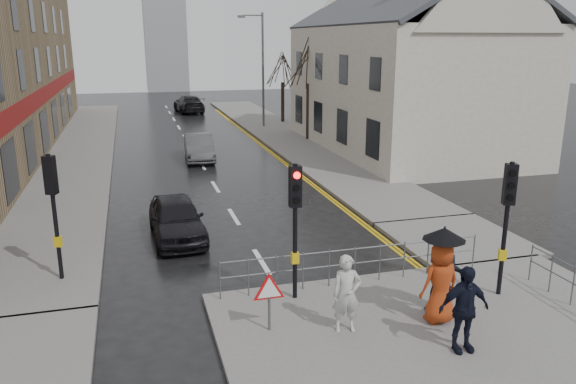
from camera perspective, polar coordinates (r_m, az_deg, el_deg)
ground at (r=14.04m, az=0.14°, el=-11.58°), size 120.00×120.00×0.00m
near_pavement at (r=12.40m, az=18.96°, el=-16.04°), size 10.00×9.00×0.14m
left_pavement at (r=35.73m, az=-20.48°, el=4.21°), size 4.00×44.00×0.14m
right_pavement at (r=38.86m, az=-0.74°, el=6.00°), size 4.00×40.00×0.14m
pavement_bridge_right at (r=19.08m, az=16.73°, el=-4.58°), size 4.00×4.20×0.14m
building_right_cream at (r=33.81m, az=11.70°, el=12.33°), size 9.00×16.40×10.10m
church_tower at (r=74.25m, az=-12.49°, el=17.00°), size 5.00×5.00×18.00m
traffic_signal_near_left at (r=13.34m, az=0.74°, el=-1.65°), size 0.28×0.27×3.40m
traffic_signal_near_right at (r=14.54m, az=21.42°, el=-1.30°), size 0.34×0.33×3.40m
traffic_signal_far_left at (r=15.68m, az=-22.80°, el=-0.29°), size 0.34×0.33×3.40m
guard_railing_front at (r=14.79m, az=6.83°, el=-6.59°), size 7.14×0.04×1.00m
warning_sign at (r=12.35m, az=-1.93°, el=-10.16°), size 0.80×0.07×1.35m
street_lamp at (r=41.13m, az=-2.81°, el=12.99°), size 1.83×0.25×8.00m
tree_near at (r=35.77m, az=2.11°, el=13.35°), size 2.40×2.40×6.58m
tree_far at (r=43.61m, az=-0.55°, el=12.77°), size 2.40×2.40×5.64m
pedestrian_a at (r=12.41m, az=5.98°, el=-10.25°), size 0.69×0.51×1.75m
pedestrian_b at (r=13.63m, az=15.80°, el=-8.08°), size 1.12×1.01×1.87m
pedestrian_with_umbrella at (r=13.05m, az=15.31°, el=-7.95°), size 0.99×0.96×2.24m
pedestrian_d at (r=12.14m, az=17.43°, el=-11.26°), size 1.11×0.51×1.85m
car_parked at (r=18.69m, az=-11.26°, el=-2.62°), size 1.76×4.10×1.38m
car_mid at (r=30.77m, az=-9.02°, el=4.51°), size 1.67×4.25×1.38m
car_far at (r=51.29m, az=-10.04°, el=8.80°), size 2.52×5.33×1.50m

